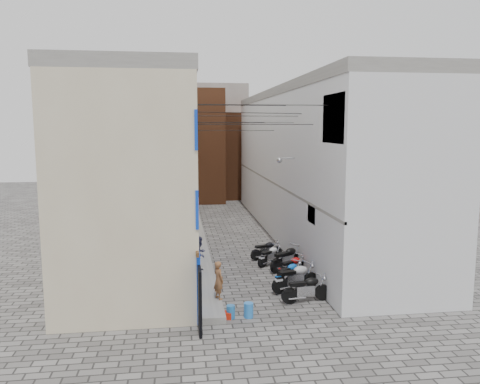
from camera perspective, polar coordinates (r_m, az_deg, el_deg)
name	(u,v)px	position (r m, az deg, el deg)	size (l,w,h in m)	color
ground	(272,322)	(16.84, 3.95, -15.51)	(90.00, 90.00, 0.00)	#504E4C
plinth	(197,235)	(28.91, -5.28, -5.25)	(0.90, 26.00, 0.25)	gray
building_left	(146,165)	(28.22, -11.36, 3.30)	(5.10, 27.00, 9.00)	#C5B595
building_right	(310,163)	(29.37, 8.51, 3.56)	(5.94, 26.00, 9.00)	silver
building_far_brick_left	(190,146)	(43.18, -6.15, 5.62)	(6.00, 6.00, 10.00)	brown
building_far_brick_right	(241,155)	(45.63, 0.11, 4.53)	(5.00, 6.00, 8.00)	brown
building_far_concrete	(207,139)	(49.25, -4.01, 6.51)	(8.00, 5.00, 11.00)	gray
far_shopfront	(214,191)	(40.82, -3.16, 0.17)	(2.00, 0.30, 2.40)	black
overhead_wires	(242,118)	(23.00, 0.24, 8.99)	(5.80, 13.02, 1.32)	black
motorcycle_a	(306,287)	(18.50, 8.08, -11.45)	(0.63, 2.01, 1.16)	black
motorcycle_b	(296,276)	(19.60, 6.79, -10.15)	(0.69, 2.18, 1.26)	#B3B2B8
motorcycle_c	(289,272)	(20.39, 6.03, -9.72)	(0.58, 1.83, 1.06)	blue
motorcycle_d	(292,265)	(21.42, 6.42, -8.87)	(0.57, 1.81, 1.05)	#AC0C0D
motorcycle_e	(287,257)	(22.33, 5.78, -7.89)	(0.68, 2.16, 1.25)	black
motorcycle_f	(271,255)	(23.09, 3.76, -7.63)	(0.56, 1.77, 1.02)	silver
motorcycle_g	(267,249)	(24.08, 3.25, -6.93)	(0.57, 1.81, 1.05)	black
person_a	(219,280)	(17.93, -2.63, -10.67)	(0.53, 0.35, 1.46)	brown
person_b	(200,254)	(21.27, -4.94, -7.51)	(0.77, 0.60, 1.59)	#33334C
water_jug_near	(249,310)	(17.07, 1.05, -14.20)	(0.34, 0.34, 0.53)	blue
water_jug_far	(231,312)	(17.00, -1.14, -14.40)	(0.30, 0.30, 0.47)	#2269AC
red_crate	(226,315)	(17.03, -1.69, -14.78)	(0.39, 0.29, 0.24)	red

